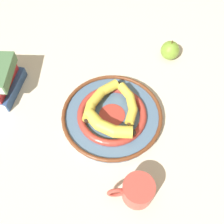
# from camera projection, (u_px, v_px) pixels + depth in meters

# --- Properties ---
(ground_plane) EXTENTS (2.80, 2.80, 0.00)m
(ground_plane) POSITION_uv_depth(u_px,v_px,m) (121.00, 119.00, 0.90)
(ground_plane) COLOR beige
(decorative_bowl) EXTENTS (0.34, 0.34, 0.04)m
(decorative_bowl) POSITION_uv_depth(u_px,v_px,m) (112.00, 116.00, 0.89)
(decorative_bowl) COLOR slate
(decorative_bowl) RESTS_ON ground_plane
(banana_a) EXTENTS (0.13, 0.16, 0.04)m
(banana_a) POSITION_uv_depth(u_px,v_px,m) (107.00, 126.00, 0.82)
(banana_a) COLOR yellow
(banana_a) RESTS_ON decorative_bowl
(banana_b) EXTENTS (0.18, 0.06, 0.03)m
(banana_b) POSITION_uv_depth(u_px,v_px,m) (130.00, 104.00, 0.87)
(banana_b) COLOR yellow
(banana_b) RESTS_ON decorative_bowl
(banana_c) EXTENTS (0.16, 0.15, 0.03)m
(banana_c) POSITION_uv_depth(u_px,v_px,m) (99.00, 98.00, 0.88)
(banana_c) COLOR gold
(banana_c) RESTS_ON decorative_bowl
(coffee_mug) EXTENTS (0.09, 0.13, 0.08)m
(coffee_mug) POSITION_uv_depth(u_px,v_px,m) (137.00, 191.00, 0.73)
(coffee_mug) COLOR #B24238
(coffee_mug) RESTS_ON ground_plane
(apple) EXTENTS (0.07, 0.07, 0.09)m
(apple) POSITION_uv_depth(u_px,v_px,m) (170.00, 50.00, 1.02)
(apple) COLOR olive
(apple) RESTS_ON ground_plane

